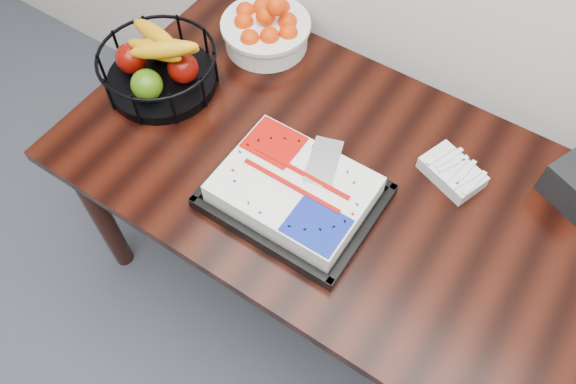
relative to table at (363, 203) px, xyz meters
The scene contains 5 objects.
table is the anchor object (origin of this frame).
cake_tray 0.25m from the table, 134.81° to the right, with size 0.45×0.36×0.09m.
tangerine_bowl 0.67m from the table, 150.61° to the left, with size 0.29×0.29×0.19m.
fruit_basket 0.75m from the table, behind, with size 0.37×0.37×0.20m.
fork_bag 0.27m from the table, 42.15° to the left, with size 0.20×0.16×0.05m.
Camera 1 is at (0.29, 1.16, 2.07)m, focal length 35.00 mm.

